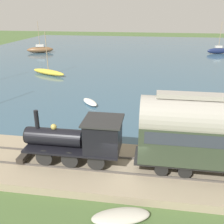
% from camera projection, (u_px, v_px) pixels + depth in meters
% --- Properties ---
extents(ground_plane, '(200.00, 200.00, 0.00)m').
position_uv_depth(ground_plane, '(125.00, 177.00, 15.62)').
color(ground_plane, '#476033').
extents(harbor_water, '(80.00, 80.00, 0.01)m').
position_uv_depth(harbor_water, '(147.00, 55.00, 55.52)').
color(harbor_water, '#38566B').
rests_on(harbor_water, ground).
extents(rail_embankment, '(5.54, 56.00, 0.61)m').
position_uv_depth(rail_embankment, '(126.00, 169.00, 15.88)').
color(rail_embankment, gray).
rests_on(rail_embankment, ground).
extents(steam_locomotive, '(2.26, 6.30, 3.16)m').
position_uv_depth(steam_locomotive, '(83.00, 138.00, 15.53)').
color(steam_locomotive, black).
rests_on(steam_locomotive, rail_embankment).
extents(sailboat_yellow, '(3.49, 6.10, 6.24)m').
position_uv_depth(sailboat_yellow, '(48.00, 72.00, 39.26)').
color(sailboat_yellow, gold).
rests_on(sailboat_yellow, harbor_water).
extents(sailboat_navy, '(2.24, 4.99, 6.71)m').
position_uv_depth(sailboat_navy, '(218.00, 50.00, 57.41)').
color(sailboat_navy, '#192347').
rests_on(sailboat_navy, harbor_water).
extents(sailboat_brown, '(3.64, 5.97, 6.68)m').
position_uv_depth(sailboat_brown, '(40.00, 49.00, 58.66)').
color(sailboat_brown, brown).
rests_on(sailboat_brown, harbor_water).
extents(rowboat_off_pier, '(2.59, 2.34, 0.45)m').
position_uv_depth(rowboat_off_pier, '(90.00, 102.00, 27.29)').
color(rowboat_off_pier, silver).
rests_on(rowboat_off_pier, harbor_water).
extents(beached_dinghy, '(1.88, 3.00, 0.44)m').
position_uv_depth(beached_dinghy, '(121.00, 216.00, 12.33)').
color(beached_dinghy, '#B7B2A3').
rests_on(beached_dinghy, ground).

